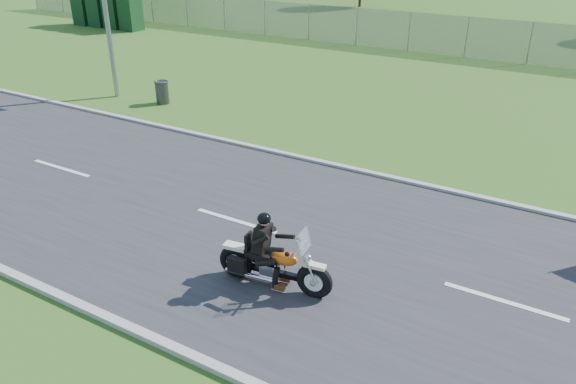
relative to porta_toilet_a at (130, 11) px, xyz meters
The scene contains 11 objects.
ground 27.83m from the porta_toilet_a, 37.69° to the right, with size 420.00×420.00×0.00m, color #38561B.
road 27.83m from the porta_toilet_a, 37.69° to the right, with size 120.00×8.00×0.04m, color #28282B.
curb_north 25.55m from the porta_toilet_a, 30.48° to the right, with size 120.00×0.18×0.12m, color #9E9B93.
curb_south 30.47m from the porta_toilet_a, 43.74° to the right, with size 120.00×0.18×0.12m, color #9E9B93.
fence 17.26m from the porta_toilet_a, 10.01° to the left, with size 60.00×0.03×2.00m, color gray.
porta_toilet_a is the anchor object (origin of this frame).
porta_toilet_b 1.40m from the porta_toilet_a, behind, with size 1.10×1.10×2.30m, color black.
porta_toilet_c 2.80m from the porta_toilet_a, behind, with size 1.10×1.10×2.30m, color black.
porta_toilet_d 4.20m from the porta_toilet_a, behind, with size 1.10×1.10×2.30m, color black.
motorcycle_lead 28.94m from the porta_toilet_a, 40.31° to the right, with size 2.34×0.74×1.57m.
trash_can 16.30m from the porta_toilet_a, 41.48° to the right, with size 0.48×0.48×0.84m, color #303034.
Camera 1 is at (4.82, -9.21, 6.36)m, focal length 35.00 mm.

